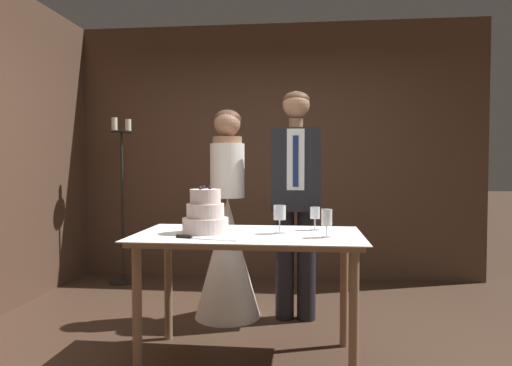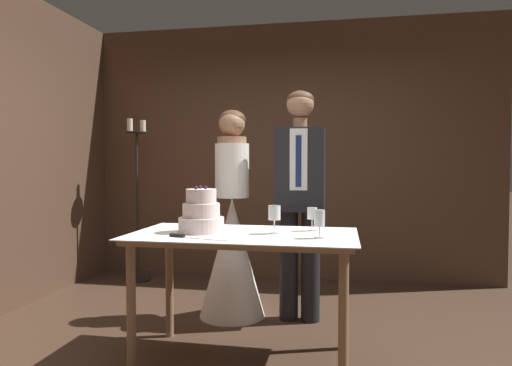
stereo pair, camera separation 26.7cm
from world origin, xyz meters
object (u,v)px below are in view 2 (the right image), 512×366
at_px(cake_table, 244,249).
at_px(wine_glass_middle, 274,214).
at_px(wine_glass_far, 319,220).
at_px(candle_stand, 137,205).
at_px(groom, 300,192).
at_px(cake_knife, 187,237).
at_px(wine_glass_near, 312,215).
at_px(tiered_cake, 201,214).
at_px(bride, 232,240).

bearing_deg(cake_table, wine_glass_middle, 6.40).
distance_m(wine_glass_far, candle_stand, 2.79).
height_order(wine_glass_far, groom, groom).
distance_m(cake_table, cake_knife, 0.39).
distance_m(cake_knife, wine_glass_near, 0.84).
relative_size(cake_knife, wine_glass_middle, 2.14).
relative_size(wine_glass_near, wine_glass_middle, 0.86).
height_order(cake_table, wine_glass_middle, wine_glass_middle).
bearing_deg(groom, cake_knife, -118.30).
relative_size(cake_table, candle_stand, 0.81).
bearing_deg(groom, tiered_cake, -124.20).
height_order(wine_glass_middle, groom, groom).
relative_size(wine_glass_far, candle_stand, 0.10).
height_order(cake_table, wine_glass_near, wine_glass_near).
height_order(tiered_cake, wine_glass_middle, tiered_cake).
distance_m(cake_table, wine_glass_middle, 0.30).
relative_size(tiered_cake, wine_glass_near, 1.94).
xyz_separation_m(cake_table, groom, (0.28, 0.83, 0.32)).
bearing_deg(groom, wine_glass_near, -77.79).
distance_m(cake_table, wine_glass_near, 0.50).
bearing_deg(candle_stand, bride, -36.53).
height_order(tiered_cake, candle_stand, candle_stand).
height_order(cake_table, wine_glass_far, wine_glass_far).
bearing_deg(cake_table, tiered_cake, 178.90).
relative_size(cake_table, groom, 0.77).
bearing_deg(wine_glass_middle, cake_knife, -152.05).
height_order(wine_glass_middle, bride, bride).
bearing_deg(cake_knife, wine_glass_middle, 41.51).
relative_size(wine_glass_middle, bride, 0.11).
relative_size(cake_table, wine_glass_near, 9.18).
xyz_separation_m(wine_glass_middle, groom, (0.09, 0.81, 0.09)).
xyz_separation_m(wine_glass_near, bride, (-0.70, 0.64, -0.29)).
height_order(wine_glass_far, candle_stand, candle_stand).
bearing_deg(groom, wine_glass_middle, -96.15).
bearing_deg(wine_glass_far, candle_stand, 137.22).
bearing_deg(tiered_cake, wine_glass_middle, 1.95).
xyz_separation_m(wine_glass_middle, wine_glass_far, (0.29, -0.13, -0.02)).
distance_m(wine_glass_far, bride, 1.24).
distance_m(cake_knife, groom, 1.23).
bearing_deg(wine_glass_middle, bride, 120.17).
relative_size(cake_table, wine_glass_far, 8.38).
height_order(cake_table, tiered_cake, tiered_cake).
height_order(wine_glass_middle, candle_stand, candle_stand).
bearing_deg(cake_knife, cake_table, 52.27).
relative_size(cake_knife, bride, 0.22).
height_order(wine_glass_near, wine_glass_middle, wine_glass_middle).
distance_m(bride, candle_stand, 1.62).
distance_m(tiered_cake, bride, 0.88).
xyz_separation_m(wine_glass_far, groom, (-0.20, 0.94, 0.11)).
bearing_deg(candle_stand, cake_knife, -57.82).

